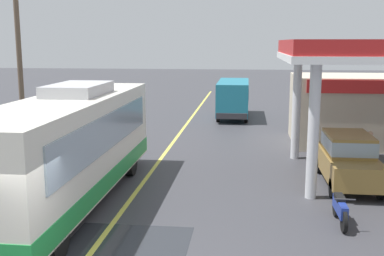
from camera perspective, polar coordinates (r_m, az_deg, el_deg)
ground at (r=29.43m, az=-0.67°, el=0.44°), size 120.00×120.00×0.00m
lane_divider_stripe at (r=24.56m, az=-2.14°, el=-1.52°), size 0.16×50.00×0.01m
coach_bus_main at (r=15.31m, az=-14.45°, el=-2.52°), size 2.60×11.04×3.69m
gas_station_roadside at (r=23.04m, az=21.27°, el=3.60°), size 9.10×11.95×5.10m
car_at_pump at (r=17.81m, az=18.18°, el=-3.26°), size 1.70×4.20×1.82m
minibus_opposing_lane at (r=32.12m, az=4.96°, el=3.89°), size 2.04×6.13×2.44m
motorcycle_parked_forecourt at (r=14.08m, az=17.31°, el=-9.19°), size 0.55×1.80×0.92m
pedestrian_by_shop at (r=19.58m, az=20.44°, el=-2.45°), size 0.55×0.22×1.66m
utility_pole_roadside at (r=23.80m, az=-20.03°, el=8.74°), size 1.80×0.24×8.91m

